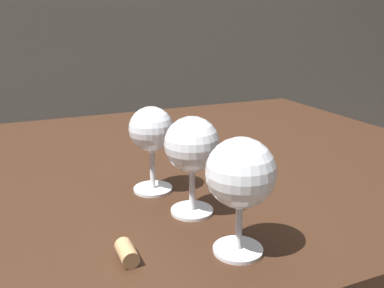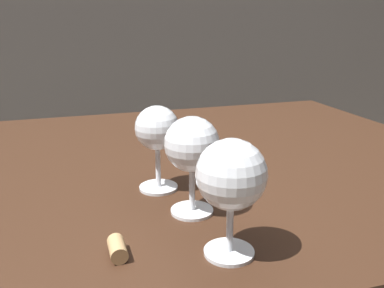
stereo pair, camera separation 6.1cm
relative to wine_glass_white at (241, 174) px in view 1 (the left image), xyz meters
The scene contains 5 objects.
dining_table 0.42m from the wine_glass_white, 83.73° to the left, with size 1.26×0.96×0.71m.
wine_glass_white is the anchor object (origin of this frame).
wine_glass_chardonnay 0.13m from the wine_glass_white, 94.57° to the left, with size 0.08×0.08×0.15m.
wine_glass_amber 0.24m from the wine_glass_white, 99.54° to the left, with size 0.08×0.08×0.15m.
cork 0.17m from the wine_glass_white, 164.95° to the left, with size 0.02×0.02×0.04m, color tan.
Camera 1 is at (-0.28, -0.78, 1.01)m, focal length 38.67 mm.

